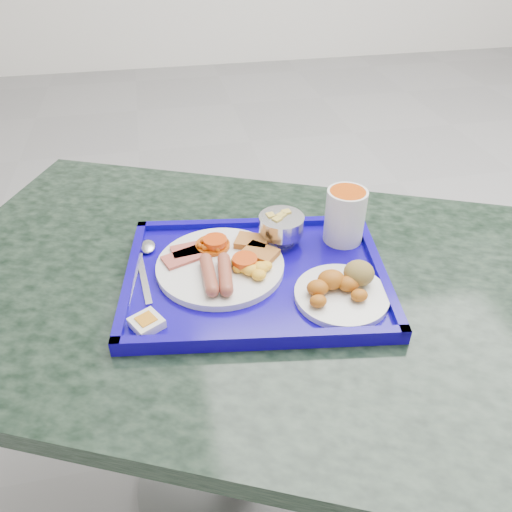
{
  "coord_description": "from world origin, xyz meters",
  "views": [
    {
      "loc": [
        -1.21,
        -1.46,
        1.25
      ],
      "look_at": [
        -1.07,
        -0.8,
        0.75
      ],
      "focal_mm": 35.0,
      "sensor_mm": 36.0,
      "label": 1
    }
  ],
  "objects_px": {
    "bread_plate": "(343,288)",
    "fruit_bowl": "(281,225)",
    "table": "(234,346)",
    "tray": "(256,277)",
    "main_plate": "(224,263)",
    "juice_cup": "(345,214)"
  },
  "relations": [
    {
      "from": "tray",
      "to": "main_plate",
      "type": "distance_m",
      "value": 0.06
    },
    {
      "from": "table",
      "to": "bread_plate",
      "type": "bearing_deg",
      "value": -31.11
    },
    {
      "from": "fruit_bowl",
      "to": "juice_cup",
      "type": "bearing_deg",
      "value": -6.99
    },
    {
      "from": "table",
      "to": "juice_cup",
      "type": "height_order",
      "value": "juice_cup"
    },
    {
      "from": "tray",
      "to": "fruit_bowl",
      "type": "distance_m",
      "value": 0.12
    },
    {
      "from": "tray",
      "to": "bread_plate",
      "type": "bearing_deg",
      "value": -32.88
    },
    {
      "from": "tray",
      "to": "fruit_bowl",
      "type": "height_order",
      "value": "fruit_bowl"
    },
    {
      "from": "main_plate",
      "to": "bread_plate",
      "type": "relative_size",
      "value": 1.45
    },
    {
      "from": "main_plate",
      "to": "fruit_bowl",
      "type": "distance_m",
      "value": 0.13
    },
    {
      "from": "bread_plate",
      "to": "fruit_bowl",
      "type": "bearing_deg",
      "value": 110.14
    },
    {
      "from": "bread_plate",
      "to": "juice_cup",
      "type": "relative_size",
      "value": 1.49
    },
    {
      "from": "table",
      "to": "tray",
      "type": "distance_m",
      "value": 0.19
    },
    {
      "from": "bread_plate",
      "to": "tray",
      "type": "bearing_deg",
      "value": 147.12
    },
    {
      "from": "tray",
      "to": "fruit_bowl",
      "type": "xyz_separation_m",
      "value": [
        0.07,
        0.09,
        0.04
      ]
    },
    {
      "from": "table",
      "to": "tray",
      "type": "relative_size",
      "value": 2.66
    },
    {
      "from": "main_plate",
      "to": "table",
      "type": "bearing_deg",
      "value": -36.06
    },
    {
      "from": "bread_plate",
      "to": "main_plate",
      "type": "bearing_deg",
      "value": 148.59
    },
    {
      "from": "fruit_bowl",
      "to": "juice_cup",
      "type": "xyz_separation_m",
      "value": [
        0.12,
        -0.01,
        0.02
      ]
    },
    {
      "from": "bread_plate",
      "to": "fruit_bowl",
      "type": "relative_size",
      "value": 1.84
    },
    {
      "from": "tray",
      "to": "table",
      "type": "bearing_deg",
      "value": 154.83
    },
    {
      "from": "table",
      "to": "main_plate",
      "type": "relative_size",
      "value": 5.8
    },
    {
      "from": "fruit_bowl",
      "to": "tray",
      "type": "bearing_deg",
      "value": -126.95
    }
  ]
}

